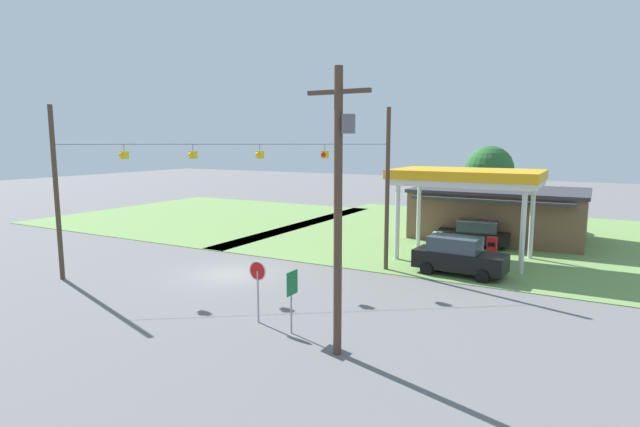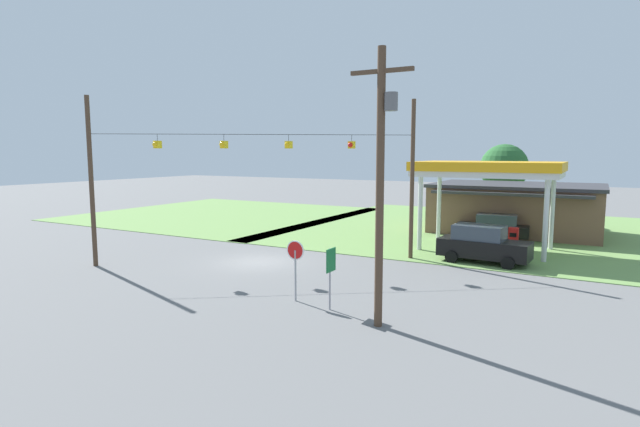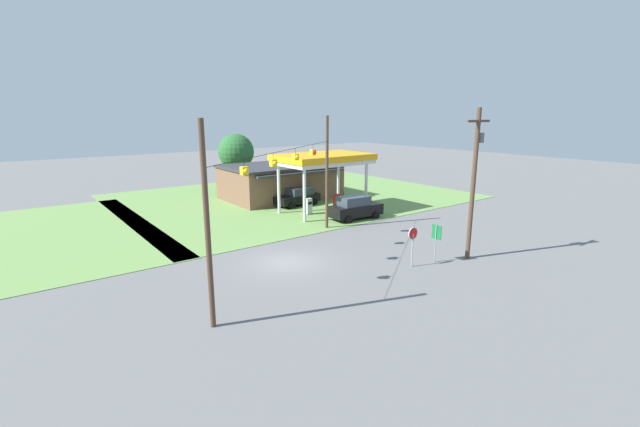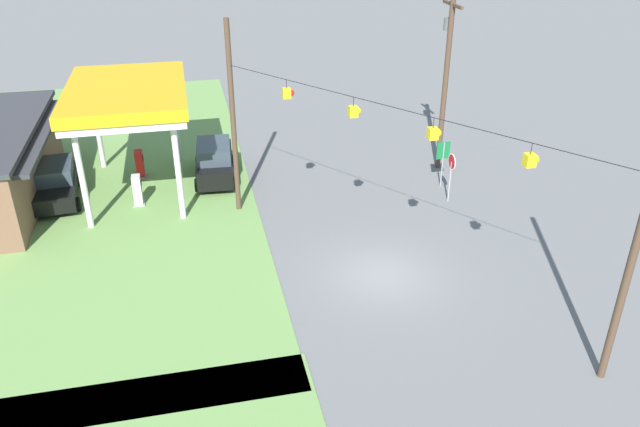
# 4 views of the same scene
# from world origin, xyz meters

# --- Properties ---
(ground_plane) EXTENTS (160.00, 160.00, 0.00)m
(ground_plane) POSITION_xyz_m (0.00, 0.00, 0.00)
(ground_plane) COLOR slate
(grass_verge_station_corner) EXTENTS (36.00, 28.00, 0.04)m
(grass_verge_station_corner) POSITION_xyz_m (12.25, 18.12, 0.02)
(grass_verge_station_corner) COLOR #6B934C
(grass_verge_station_corner) RESTS_ON ground
(grass_verge_opposite_corner) EXTENTS (24.00, 24.00, 0.04)m
(grass_verge_opposite_corner) POSITION_xyz_m (-16.00, 16.00, 0.02)
(grass_verge_opposite_corner) COLOR #6B934C
(grass_verge_opposite_corner) RESTS_ON ground
(gas_station_canopy) EXTENTS (8.49, 5.53, 5.47)m
(gas_station_canopy) POSITION_xyz_m (10.25, 9.71, 4.94)
(gas_station_canopy) COLOR silver
(gas_station_canopy) RESTS_ON ground
(gas_station_store) EXTENTS (12.00, 8.51, 3.69)m
(gas_station_store) POSITION_xyz_m (10.84, 18.10, 1.86)
(gas_station_store) COLOR brown
(gas_station_store) RESTS_ON ground
(fuel_pump_near) EXTENTS (0.71, 0.56, 1.53)m
(fuel_pump_near) POSITION_xyz_m (8.61, 9.71, 0.73)
(fuel_pump_near) COLOR gray
(fuel_pump_near) RESTS_ON ground
(fuel_pump_far) EXTENTS (0.71, 0.56, 1.53)m
(fuel_pump_far) POSITION_xyz_m (11.90, 9.71, 0.73)
(fuel_pump_far) COLOR gray
(fuel_pump_far) RESTS_ON ground
(car_at_pumps_front) EXTENTS (4.90, 2.35, 2.08)m
(car_at_pumps_front) POSITION_xyz_m (10.86, 5.82, 1.05)
(car_at_pumps_front) COLOR black
(car_at_pumps_front) RESTS_ON ground
(car_at_pumps_rear) EXTENTS (4.87, 2.42, 1.84)m
(car_at_pumps_rear) POSITION_xyz_m (10.06, 13.61, 0.94)
(car_at_pumps_rear) COLOR black
(car_at_pumps_rear) RESTS_ON ground
(stop_sign_roadside) EXTENTS (0.80, 0.08, 2.50)m
(stop_sign_roadside) POSITION_xyz_m (5.68, -5.19, 1.81)
(stop_sign_roadside) COLOR #99999E
(stop_sign_roadside) RESTS_ON ground
(route_sign) EXTENTS (0.10, 0.70, 2.40)m
(route_sign) POSITION_xyz_m (7.47, -5.52, 1.71)
(route_sign) COLOR gray
(route_sign) RESTS_ON ground
(utility_pole_main) EXTENTS (2.20, 0.44, 9.47)m
(utility_pole_main) POSITION_xyz_m (9.81, -6.30, 5.30)
(utility_pole_main) COLOR #4C3828
(utility_pole_main) RESTS_ON ground
(signal_span_gantry) EXTENTS (14.34, 10.24, 8.96)m
(signal_span_gantry) POSITION_xyz_m (0.00, -0.01, 4.88)
(signal_span_gantry) COLOR #4C3828
(signal_span_gantry) RESTS_ON ground
(tree_behind_station) EXTENTS (4.16, 4.16, 6.80)m
(tree_behind_station) POSITION_xyz_m (8.82, 24.62, 4.69)
(tree_behind_station) COLOR #4C3828
(tree_behind_station) RESTS_ON ground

